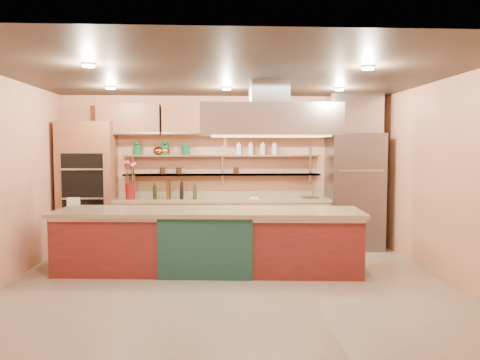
{
  "coord_description": "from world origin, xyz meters",
  "views": [
    {
      "loc": [
        -0.17,
        -6.23,
        1.85
      ],
      "look_at": [
        0.2,
        1.0,
        1.35
      ],
      "focal_mm": 35.0,
      "sensor_mm": 36.0,
      "label": 1
    }
  ],
  "objects": [
    {
      "name": "wall_front",
      "position": [
        0.0,
        -2.5,
        1.4
      ],
      "size": [
        6.0,
        0.04,
        2.8
      ],
      "primitive_type": "cube",
      "color": "tan",
      "rests_on": "floor"
    },
    {
      "name": "ceiling",
      "position": [
        0.0,
        0.0,
        2.8
      ],
      "size": [
        6.0,
        5.0,
        0.02
      ],
      "primitive_type": "cube",
      "color": "black",
      "rests_on": "wall_back"
    },
    {
      "name": "back_counter",
      "position": [
        -0.05,
        2.2,
        0.47
      ],
      "size": [
        3.84,
        0.64,
        0.93
      ],
      "primitive_type": "cube",
      "color": "tan",
      "rests_on": "floor"
    },
    {
      "name": "oven_stack",
      "position": [
        -2.45,
        2.18,
        1.15
      ],
      "size": [
        0.95,
        0.64,
        2.3
      ],
      "primitive_type": "cube",
      "color": "brown",
      "rests_on": "floor"
    },
    {
      "name": "ceiling_downlights",
      "position": [
        0.0,
        0.2,
        2.77
      ],
      "size": [
        4.0,
        2.8,
        0.02
      ],
      "primitive_type": "cube",
      "color": "#FFE5A5",
      "rests_on": "ceiling"
    },
    {
      "name": "copper_kettle",
      "position": [
        -1.22,
        2.37,
        1.79
      ],
      "size": [
        0.2,
        0.2,
        0.15
      ],
      "primitive_type": "ellipsoid",
      "rotation": [
        0.0,
        0.0,
        0.09
      ],
      "color": "#C2582C",
      "rests_on": "wall_shelf_upper"
    },
    {
      "name": "kitchen_scale",
      "position": [
        0.51,
        2.15,
        0.97
      ],
      "size": [
        0.16,
        0.13,
        0.08
      ],
      "primitive_type": "cube",
      "rotation": [
        0.0,
        0.0,
        0.21
      ],
      "color": "silver",
      "rests_on": "back_counter"
    },
    {
      "name": "refrigerator",
      "position": [
        2.35,
        2.14,
        1.05
      ],
      "size": [
        0.95,
        0.72,
        2.1
      ],
      "primitive_type": "cube",
      "color": "slate",
      "rests_on": "floor"
    },
    {
      "name": "green_canister",
      "position": [
        -0.72,
        2.37,
        1.81
      ],
      "size": [
        0.16,
        0.16,
        0.18
      ],
      "primitive_type": "cylinder",
      "rotation": [
        0.0,
        0.0,
        0.05
      ],
      "color": "#0F4825",
      "rests_on": "wall_shelf_upper"
    },
    {
      "name": "bar_faucet",
      "position": [
        1.61,
        2.25,
        1.05
      ],
      "size": [
        0.04,
        0.04,
        0.23
      ],
      "primitive_type": "cylinder",
      "rotation": [
        0.0,
        0.0,
        0.13
      ],
      "color": "silver",
      "rests_on": "back_counter"
    },
    {
      "name": "wall_back",
      "position": [
        0.0,
        2.5,
        1.4
      ],
      "size": [
        6.0,
        0.04,
        2.8
      ],
      "primitive_type": "cube",
      "color": "tan",
      "rests_on": "floor"
    },
    {
      "name": "wall_shelf_upper",
      "position": [
        -0.05,
        2.37,
        1.7
      ],
      "size": [
        3.6,
        0.26,
        0.03
      ],
      "primitive_type": "cube",
      "color": "#ABADB2",
      "rests_on": "wall_back"
    },
    {
      "name": "oil_bottle_cluster",
      "position": [
        -0.91,
        2.15,
        1.06
      ],
      "size": [
        0.86,
        0.39,
        0.27
      ],
      "primitive_type": "cube",
      "rotation": [
        0.0,
        0.0,
        0.19
      ],
      "color": "black",
      "rests_on": "back_counter"
    },
    {
      "name": "island",
      "position": [
        -0.29,
        0.68,
        0.46
      ],
      "size": [
        4.5,
        1.33,
        0.93
      ],
      "primitive_type": "cube",
      "rotation": [
        0.0,
        0.0,
        -0.08
      ],
      "color": "maroon",
      "rests_on": "floor"
    },
    {
      "name": "range_hood",
      "position": [
        0.61,
        0.68,
        2.25
      ],
      "size": [
        2.0,
        1.0,
        0.45
      ],
      "primitive_type": "cube",
      "color": "#ABADB2",
      "rests_on": "ceiling"
    },
    {
      "name": "wall_right",
      "position": [
        3.0,
        0.0,
        1.4
      ],
      "size": [
        0.04,
        5.0,
        2.8
      ],
      "primitive_type": "cube",
      "color": "tan",
      "rests_on": "floor"
    },
    {
      "name": "flower_vase",
      "position": [
        -1.7,
        2.15,
        1.07
      ],
      "size": [
        0.21,
        0.21,
        0.29
      ],
      "primitive_type": "cylinder",
      "rotation": [
        0.0,
        0.0,
        0.35
      ],
      "color": "#640F0F",
      "rests_on": "back_counter"
    },
    {
      "name": "upper_cabinets",
      "position": [
        0.0,
        2.32,
        2.35
      ],
      "size": [
        4.6,
        0.36,
        0.55
      ],
      "primitive_type": "cube",
      "color": "brown",
      "rests_on": "wall_back"
    },
    {
      "name": "wall_shelf_lower",
      "position": [
        -0.05,
        2.37,
        1.35
      ],
      "size": [
        3.6,
        0.26,
        0.03
      ],
      "primitive_type": "cube",
      "color": "#ABADB2",
      "rests_on": "wall_back"
    },
    {
      "name": "floor",
      "position": [
        0.0,
        0.0,
        -0.01
      ],
      "size": [
        6.0,
        5.0,
        0.02
      ],
      "primitive_type": "cube",
      "color": "gray",
      "rests_on": "ground"
    }
  ]
}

